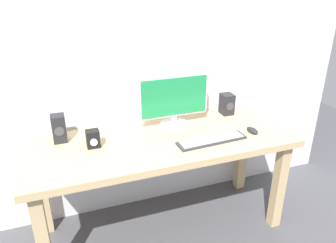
{
  "coord_description": "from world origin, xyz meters",
  "views": [
    {
      "loc": [
        -0.62,
        -1.85,
        1.76
      ],
      "look_at": [
        0.05,
        0.0,
        0.86
      ],
      "focal_mm": 35.74,
      "sensor_mm": 36.0,
      "label": 1
    }
  ],
  "objects_px": {
    "keyboard_primary": "(212,140)",
    "audio_controller": "(93,139)",
    "speaker_right": "(227,104)",
    "speaker_left": "(59,128)",
    "desk": "(162,152)",
    "monitor": "(174,101)",
    "mouse": "(252,130)"
  },
  "relations": [
    {
      "from": "monitor",
      "to": "speaker_left",
      "type": "height_order",
      "value": "monitor"
    },
    {
      "from": "mouse",
      "to": "speaker_left",
      "type": "height_order",
      "value": "speaker_left"
    },
    {
      "from": "mouse",
      "to": "speaker_right",
      "type": "distance_m",
      "value": 0.36
    },
    {
      "from": "speaker_left",
      "to": "audio_controller",
      "type": "bearing_deg",
      "value": -38.35
    },
    {
      "from": "keyboard_primary",
      "to": "mouse",
      "type": "relative_size",
      "value": 4.58
    },
    {
      "from": "desk",
      "to": "keyboard_primary",
      "type": "xyz_separation_m",
      "value": [
        0.3,
        -0.14,
        0.11
      ]
    },
    {
      "from": "mouse",
      "to": "speaker_right",
      "type": "height_order",
      "value": "speaker_right"
    },
    {
      "from": "keyboard_primary",
      "to": "speaker_right",
      "type": "relative_size",
      "value": 2.98
    },
    {
      "from": "desk",
      "to": "keyboard_primary",
      "type": "relative_size",
      "value": 3.74
    },
    {
      "from": "monitor",
      "to": "speaker_right",
      "type": "distance_m",
      "value": 0.47
    },
    {
      "from": "speaker_right",
      "to": "audio_controller",
      "type": "bearing_deg",
      "value": -169.7
    },
    {
      "from": "desk",
      "to": "audio_controller",
      "type": "distance_m",
      "value": 0.46
    },
    {
      "from": "speaker_left",
      "to": "mouse",
      "type": "bearing_deg",
      "value": -14.21
    },
    {
      "from": "monitor",
      "to": "speaker_right",
      "type": "xyz_separation_m",
      "value": [
        0.45,
        0.06,
        -0.11
      ]
    },
    {
      "from": "desk",
      "to": "keyboard_primary",
      "type": "height_order",
      "value": "keyboard_primary"
    },
    {
      "from": "speaker_left",
      "to": "desk",
      "type": "bearing_deg",
      "value": -17.29
    },
    {
      "from": "desk",
      "to": "audio_controller",
      "type": "xyz_separation_m",
      "value": [
        -0.43,
        0.04,
        0.16
      ]
    },
    {
      "from": "monitor",
      "to": "audio_controller",
      "type": "relative_size",
      "value": 4.39
    },
    {
      "from": "monitor",
      "to": "keyboard_primary",
      "type": "distance_m",
      "value": 0.39
    },
    {
      "from": "keyboard_primary",
      "to": "audio_controller",
      "type": "bearing_deg",
      "value": 165.73
    },
    {
      "from": "desk",
      "to": "keyboard_primary",
      "type": "distance_m",
      "value": 0.35
    },
    {
      "from": "mouse",
      "to": "desk",
      "type": "bearing_deg",
      "value": 162.25
    },
    {
      "from": "speaker_left",
      "to": "audio_controller",
      "type": "height_order",
      "value": "speaker_left"
    },
    {
      "from": "speaker_left",
      "to": "audio_controller",
      "type": "xyz_separation_m",
      "value": [
        0.19,
        -0.15,
        -0.03
      ]
    },
    {
      "from": "mouse",
      "to": "speaker_left",
      "type": "bearing_deg",
      "value": 159.03
    },
    {
      "from": "mouse",
      "to": "audio_controller",
      "type": "bearing_deg",
      "value": 164.39
    },
    {
      "from": "speaker_right",
      "to": "audio_controller",
      "type": "height_order",
      "value": "speaker_right"
    },
    {
      "from": "speaker_left",
      "to": "audio_controller",
      "type": "distance_m",
      "value": 0.25
    },
    {
      "from": "monitor",
      "to": "keyboard_primary",
      "type": "xyz_separation_m",
      "value": [
        0.14,
        -0.32,
        -0.18
      ]
    },
    {
      "from": "desk",
      "to": "keyboard_primary",
      "type": "bearing_deg",
      "value": -25.63
    },
    {
      "from": "desk",
      "to": "monitor",
      "type": "height_order",
      "value": "monitor"
    },
    {
      "from": "speaker_left",
      "to": "speaker_right",
      "type": "bearing_deg",
      "value": 1.81
    }
  ]
}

